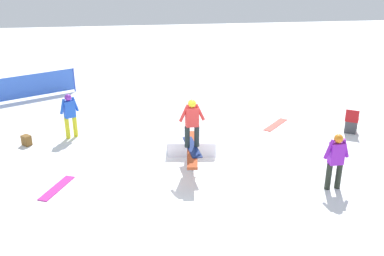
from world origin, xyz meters
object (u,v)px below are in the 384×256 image
(bystander_blue, at_px, (70,114))
(backpack_on_snow, at_px, (27,140))
(main_rider_on_rail, at_px, (192,124))
(loose_snowboard_coral, at_px, (276,125))
(loose_snowboard_magenta, at_px, (57,188))
(bystander_purple, at_px, (336,159))
(folding_chair, at_px, (352,122))
(rail_feature, at_px, (192,151))

(bystander_blue, bearing_deg, backpack_on_snow, -10.55)
(main_rider_on_rail, relative_size, loose_snowboard_coral, 1.00)
(loose_snowboard_magenta, bearing_deg, loose_snowboard_coral, -38.69)
(bystander_purple, relative_size, loose_snowboard_magenta, 1.14)
(loose_snowboard_magenta, distance_m, folding_chair, 10.07)
(main_rider_on_rail, bearing_deg, folding_chair, 104.88)
(bystander_purple, distance_m, loose_snowboard_coral, 4.84)
(backpack_on_snow, bearing_deg, main_rider_on_rail, 18.59)
(main_rider_on_rail, distance_m, backpack_on_snow, 5.86)
(loose_snowboard_magenta, relative_size, backpack_on_snow, 4.02)
(backpack_on_snow, bearing_deg, loose_snowboard_magenta, -21.29)
(main_rider_on_rail, bearing_deg, bystander_purple, 61.14)
(rail_feature, xyz_separation_m, backpack_on_snow, (-2.51, -5.15, -0.42))
(rail_feature, height_order, folding_chair, folding_chair)
(main_rider_on_rail, height_order, folding_chair, main_rider_on_rail)
(rail_feature, height_order, loose_snowboard_magenta, rail_feature)
(bystander_blue, height_order, bystander_purple, bystander_purple)
(bystander_blue, bearing_deg, main_rider_on_rail, 112.31)
(loose_snowboard_magenta, bearing_deg, folding_chair, -50.39)
(main_rider_on_rail, height_order, bystander_purple, main_rider_on_rail)
(main_rider_on_rail, bearing_deg, loose_snowboard_coral, 127.06)
(bystander_blue, distance_m, backpack_on_snow, 1.64)
(bystander_purple, bearing_deg, rail_feature, 152.88)
(main_rider_on_rail, relative_size, bystander_purple, 0.95)
(bystander_purple, relative_size, backpack_on_snow, 4.60)
(rail_feature, xyz_separation_m, loose_snowboard_coral, (-3.08, 3.59, -0.58))
(rail_feature, relative_size, main_rider_on_rail, 1.71)
(bystander_blue, xyz_separation_m, loose_snowboard_magenta, (3.59, -0.01, -0.86))
(loose_snowboard_coral, height_order, folding_chair, folding_chair)
(main_rider_on_rail, height_order, bystander_blue, main_rider_on_rail)
(rail_feature, relative_size, bystander_purple, 1.63)
(bystander_blue, relative_size, bystander_purple, 0.99)
(rail_feature, xyz_separation_m, loose_snowboard_magenta, (0.60, -3.75, -0.58))
(main_rider_on_rail, xyz_separation_m, folding_chair, (-2.00, 5.97, -1.00))
(folding_chair, bearing_deg, bystander_blue, 27.45)
(backpack_on_snow, bearing_deg, bystander_purple, 18.91)
(loose_snowboard_magenta, relative_size, folding_chair, 1.55)
(bystander_purple, bearing_deg, backpack_on_snow, 152.42)
(bystander_purple, bearing_deg, loose_snowboard_coral, 87.63)
(loose_snowboard_coral, xyz_separation_m, backpack_on_snow, (0.57, -8.74, 0.16))
(rail_feature, relative_size, folding_chair, 2.90)
(main_rider_on_rail, bearing_deg, loose_snowboard_magenta, -84.45)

